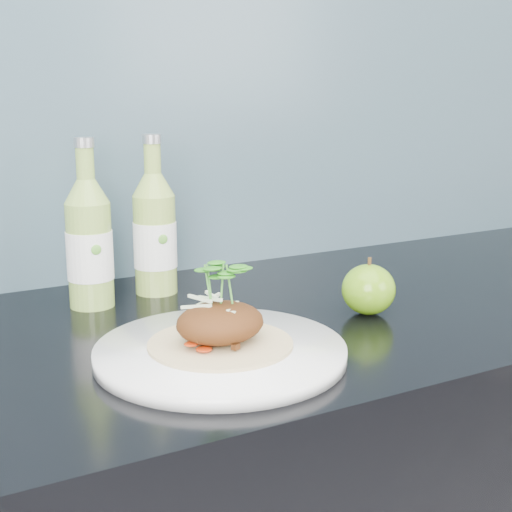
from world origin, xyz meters
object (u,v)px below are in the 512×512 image
object	(u,v)px
green_apple	(369,289)
cider_bottle_left	(89,244)
dinner_plate	(221,352)
cider_bottle_right	(155,234)

from	to	relation	value
green_apple	cider_bottle_left	size ratio (longest dim) A/B	0.37
dinner_plate	cider_bottle_left	size ratio (longest dim) A/B	1.28
dinner_plate	green_apple	bearing A→B (deg)	11.71
dinner_plate	cider_bottle_left	world-z (taller)	cider_bottle_left
dinner_plate	green_apple	xyz separation A→B (m)	(0.25, 0.05, 0.03)
green_apple	cider_bottle_left	xyz separation A→B (m)	(-0.32, 0.22, 0.06)
green_apple	cider_bottle_right	xyz separation A→B (m)	(-0.22, 0.24, 0.06)
cider_bottle_left	cider_bottle_right	xyz separation A→B (m)	(0.11, 0.02, 0.00)
cider_bottle_left	green_apple	bearing A→B (deg)	-43.64
cider_bottle_left	cider_bottle_right	world-z (taller)	same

